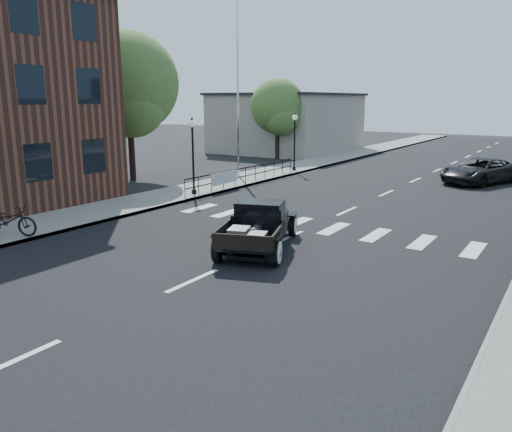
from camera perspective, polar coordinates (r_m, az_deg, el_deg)
The scene contains 15 objects.
ground at distance 15.53m, azimuth -0.02°, elevation -4.24°, with size 120.00×120.00×0.00m, color black.
road at distance 28.93m, azimuth 16.64°, elevation 3.40°, with size 14.00×80.00×0.02m, color black.
road_markings at distance 24.25m, azimuth 13.14°, elevation 1.78°, with size 12.00×60.00×0.06m, color silver, non-canonical shape.
sidewalk_left at distance 32.36m, azimuth 2.10°, elevation 5.05°, with size 3.00×80.00×0.15m, color gray.
low_building_left at distance 46.59m, azimuth 3.67°, elevation 10.51°, with size 10.00×12.00×5.00m, color #AA9D8F.
railing at distance 27.48m, azimuth -1.21°, elevation 4.81°, with size 0.08×10.00×1.00m, color black, non-canonical shape.
banner at distance 25.87m, azimuth -3.59°, elevation 3.82°, with size 0.04×2.20×0.60m, color silver, non-canonical shape.
lamp_post_b at distance 24.35m, azimuth -7.21°, elevation 6.82°, with size 0.36×0.36×3.69m, color black, non-canonical shape.
lamp_post_c at distance 32.56m, azimuth 4.42°, elevation 8.47°, with size 0.36×0.36×3.69m, color black, non-canonical shape.
flagpole at distance 29.96m, azimuth -2.11°, elevation 15.96°, with size 0.12×0.12×11.91m, color silver.
big_tree_near at distance 30.11m, azimuth -14.29°, elevation 11.97°, with size 5.74×5.74×8.44m, color #44642B, non-canonical shape.
big_tree_far at distance 40.13m, azimuth 2.48°, elevation 11.01°, with size 4.27×4.27×6.27m, color #44642B, non-canonical shape.
hotrod_pickup at distance 15.72m, azimuth 0.31°, elevation -1.09°, with size 2.08×4.46×1.55m, color black, non-canonical shape.
second_car at distance 30.89m, azimuth 24.23°, elevation 4.69°, with size 2.34×5.07×1.41m, color black.
motorcycle at distance 18.74m, azimuth -26.41°, elevation -0.44°, with size 0.70×2.02×1.06m, color black.
Camera 1 is at (8.18, -12.36, 4.65)m, focal length 35.00 mm.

